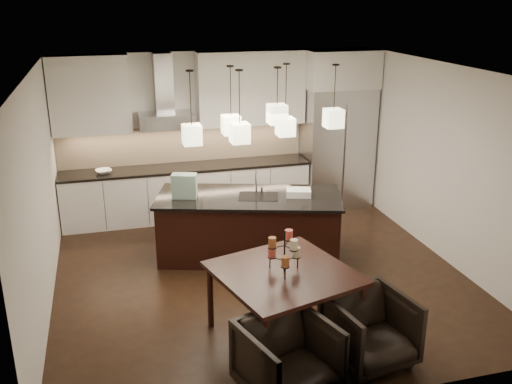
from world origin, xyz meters
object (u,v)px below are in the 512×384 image
object	(u,v)px
refrigerator	(337,147)
armchair_right	(370,329)
dining_table	(284,305)
armchair_left	(288,359)
island_body	(249,227)

from	to	relation	value
refrigerator	armchair_right	world-z (taller)	refrigerator
dining_table	armchair_right	bearing A→B (deg)	-56.90
refrigerator	armchair_right	distance (m)	4.87
dining_table	armchair_left	distance (m)	0.97
island_body	armchair_right	bearing A→B (deg)	-61.26
armchair_left	armchair_right	bearing A→B (deg)	-2.27
island_body	armchair_right	size ratio (longest dim) A/B	3.09
island_body	armchair_left	size ratio (longest dim) A/B	3.03
armchair_right	armchair_left	bearing A→B (deg)	-174.54
dining_table	armchair_left	xyz separation A→B (m)	(-0.25, -0.93, -0.03)
refrigerator	armchair_right	size ratio (longest dim) A/B	2.59
island_body	armchair_right	world-z (taller)	island_body
refrigerator	armchair_left	size ratio (longest dim) A/B	2.53
armchair_right	refrigerator	bearing A→B (deg)	61.75
refrigerator	armchair_right	bearing A→B (deg)	-108.23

